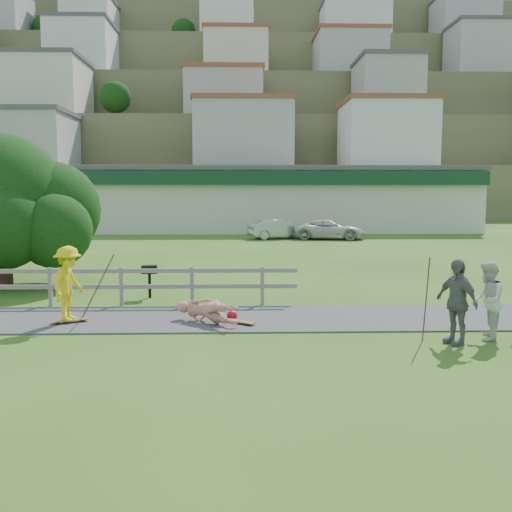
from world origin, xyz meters
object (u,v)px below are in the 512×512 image
object	(u,v)px
skater_rider	(68,287)
skater_fallen	(207,311)
spectator_a	(487,301)
tree	(2,222)
spectator_b	(456,302)
car_white	(330,230)
bbq	(150,282)
car_silver	(278,229)

from	to	relation	value
skater_rider	skater_fallen	distance (m)	3.43
spectator_a	tree	world-z (taller)	tree
spectator_b	tree	xyz separation A→B (m)	(-12.73, 7.95, 1.28)
spectator_b	car_white	world-z (taller)	spectator_b
spectator_a	bbq	size ratio (longest dim) A/B	1.73
car_silver	tree	xyz separation A→B (m)	(-10.71, -18.98, 1.53)
skater_fallen	car_silver	bearing A→B (deg)	31.06
bbq	spectator_a	bearing A→B (deg)	-36.15
skater_fallen	tree	xyz separation A→B (m)	(-7.33, 6.02, 1.86)
tree	bbq	size ratio (longest dim) A/B	6.99
car_white	bbq	xyz separation A→B (m)	(-8.80, -20.98, -0.16)
spectator_b	car_silver	size ratio (longest dim) A/B	0.45
skater_rider	spectator_a	xyz separation A→B (m)	(9.58, -1.70, -0.05)
skater_rider	spectator_a	world-z (taller)	skater_rider
car_silver	skater_fallen	bearing A→B (deg)	154.83
skater_rider	skater_fallen	world-z (taller)	skater_rider
spectator_a	car_white	bearing A→B (deg)	-155.06
skater_rider	spectator_a	size ratio (longest dim) A/B	1.06
spectator_a	bbq	distance (m)	9.65
skater_rider	spectator_a	bearing A→B (deg)	-88.49
spectator_a	spectator_b	distance (m)	0.88
skater_fallen	spectator_a	xyz separation A→B (m)	(6.21, -1.59, 0.53)
skater_rider	car_silver	size ratio (longest dim) A/B	0.45
car_silver	car_white	world-z (taller)	car_silver
car_silver	bbq	size ratio (longest dim) A/B	4.05
car_silver	spectator_b	bearing A→B (deg)	166.81
skater_rider	car_white	xyz separation A→B (m)	(10.22, 24.40, -0.26)
car_white	tree	world-z (taller)	tree
skater_fallen	spectator_a	size ratio (longest dim) A/B	1.05
skater_fallen	spectator_b	bearing A→B (deg)	-70.91
skater_fallen	bbq	distance (m)	4.05
skater_rider	bbq	size ratio (longest dim) A/B	1.83
car_white	skater_rider	bearing A→B (deg)	165.50
car_silver	bbq	distance (m)	22.12
skater_fallen	car_white	bearing A→B (deg)	23.16
skater_rider	bbq	bearing A→B (deg)	-10.95
spectator_b	spectator_a	bearing A→B (deg)	87.03
bbq	car_silver	bearing A→B (deg)	72.03
spectator_a	spectator_b	bearing A→B (deg)	-40.73
spectator_b	tree	size ratio (longest dim) A/B	0.26
tree	bbq	world-z (taller)	tree
skater_fallen	bbq	size ratio (longest dim) A/B	1.81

